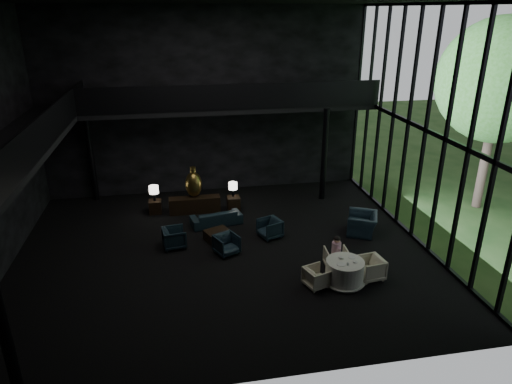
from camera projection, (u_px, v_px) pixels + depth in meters
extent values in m
cube|color=black|center=(224.00, 252.00, 15.75)|extent=(14.00, 12.00, 0.02)
cube|color=black|center=(217.00, 1.00, 12.76)|extent=(14.00, 12.00, 0.02)
cube|color=black|center=(206.00, 103.00, 19.73)|extent=(14.00, 0.04, 8.00)
cube|color=black|center=(255.00, 221.00, 8.78)|extent=(14.00, 0.04, 8.00)
cube|color=black|center=(16.00, 149.00, 13.26)|extent=(2.00, 12.00, 0.25)
cube|color=black|center=(232.00, 107.00, 18.98)|extent=(12.00, 2.00, 0.25)
cube|color=black|center=(49.00, 128.00, 13.20)|extent=(0.06, 12.00, 1.00)
cube|color=black|center=(235.00, 97.00, 17.85)|extent=(12.00, 0.06, 1.00)
cylinder|color=black|center=(3.00, 326.00, 8.97)|extent=(0.24, 0.24, 4.00)
cylinder|color=black|center=(91.00, 156.00, 19.37)|extent=(0.24, 0.24, 4.00)
cylinder|color=black|center=(324.00, 155.00, 19.45)|extent=(0.24, 0.24, 4.00)
cylinder|color=#382D23|center=(487.00, 151.00, 18.49)|extent=(0.36, 0.36, 4.90)
sphere|color=#2B5E21|center=(501.00, 80.00, 17.44)|extent=(4.80, 4.80, 4.80)
cube|color=black|center=(195.00, 205.00, 18.69)|extent=(2.08, 0.47, 0.66)
ellipsoid|color=#AB6428|center=(194.00, 184.00, 18.48)|extent=(0.68, 0.68, 1.05)
cylinder|color=#AB6428|center=(193.00, 170.00, 18.25)|extent=(0.23, 0.23, 0.21)
cube|color=black|center=(155.00, 207.00, 18.66)|extent=(0.49, 0.49, 0.54)
cylinder|color=black|center=(154.00, 197.00, 18.48)|extent=(0.12, 0.12, 0.34)
cylinder|color=white|center=(154.00, 190.00, 18.36)|extent=(0.38, 0.38, 0.31)
cube|color=black|center=(234.00, 203.00, 18.96)|extent=(0.52, 0.52, 0.57)
cylinder|color=black|center=(233.00, 193.00, 18.87)|extent=(0.11, 0.11, 0.32)
cylinder|color=white|center=(233.00, 186.00, 18.76)|extent=(0.36, 0.36, 0.29)
imported|color=#232F3E|center=(216.00, 216.00, 17.62)|extent=(1.91, 0.89, 0.72)
imported|color=black|center=(174.00, 237.00, 15.93)|extent=(0.82, 0.86, 0.79)
imported|color=#11242C|center=(270.00, 228.00, 16.63)|extent=(0.91, 0.94, 0.76)
imported|color=#173643|center=(227.00, 244.00, 15.51)|extent=(0.92, 0.90, 0.73)
imported|color=#23353F|center=(362.00, 219.00, 16.86)|extent=(1.33, 1.56, 1.15)
cube|color=black|center=(219.00, 236.00, 16.42)|extent=(1.10, 1.10, 0.37)
cylinder|color=white|center=(344.00, 272.00, 13.84)|extent=(1.16, 1.16, 0.75)
cone|color=white|center=(344.00, 281.00, 13.96)|extent=(1.31, 1.31, 0.10)
imported|color=#B4B3AD|center=(336.00, 258.00, 14.69)|extent=(0.70, 0.66, 0.68)
imported|color=#B6AE9F|center=(370.00, 267.00, 14.07)|extent=(0.79, 0.83, 0.77)
imported|color=#BBB29B|center=(317.00, 277.00, 13.69)|extent=(0.71, 0.74, 0.61)
cylinder|color=#EEA9C1|center=(336.00, 248.00, 14.61)|extent=(0.30, 0.30, 0.43)
sphere|color=#D8A884|center=(337.00, 239.00, 14.49)|extent=(0.21, 0.21, 0.21)
ellipsoid|color=black|center=(337.00, 239.00, 14.48)|extent=(0.22, 0.22, 0.15)
cylinder|color=white|center=(341.00, 264.00, 13.52)|extent=(0.35, 0.35, 0.02)
cylinder|color=white|center=(352.00, 257.00, 13.90)|extent=(0.26, 0.26, 0.02)
cylinder|color=white|center=(355.00, 262.00, 13.64)|extent=(0.21, 0.21, 0.01)
cylinder|color=white|center=(354.00, 262.00, 13.59)|extent=(0.10, 0.10, 0.06)
ellipsoid|color=white|center=(341.00, 257.00, 13.83)|extent=(0.16, 0.16, 0.08)
cylinder|color=#99999E|center=(348.00, 264.00, 13.47)|extent=(0.07, 0.07, 0.08)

